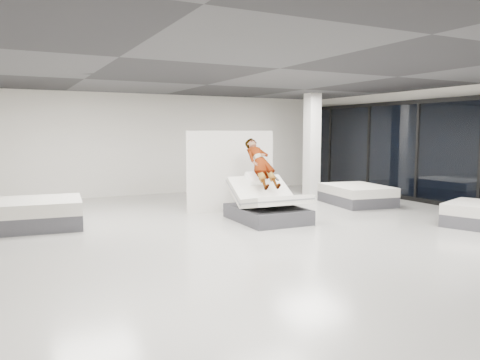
{
  "coord_description": "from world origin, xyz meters",
  "views": [
    {
      "loc": [
        -4.73,
        -7.64,
        2.03
      ],
      "look_at": [
        -0.28,
        1.11,
        1.0
      ],
      "focal_mm": 35.0,
      "sensor_mm": 36.0,
      "label": 1
    }
  ],
  "objects": [
    {
      "name": "flat_bed_right_far",
      "position": [
        4.01,
        2.36,
        0.26
      ],
      "size": [
        1.72,
        2.11,
        0.53
      ],
      "color": "#37363B",
      "rests_on": "floor"
    },
    {
      "name": "person",
      "position": [
        0.57,
        1.7,
        1.12
      ],
      "size": [
        0.61,
        1.33,
        1.42
      ],
      "primitive_type": "imported",
      "rotation": [
        0.72,
        0.0,
        -0.03
      ],
      "color": "slate",
      "rests_on": "hero_bed"
    },
    {
      "name": "room",
      "position": [
        0.0,
        0.0,
        1.6
      ],
      "size": [
        14.0,
        14.04,
        3.2
      ],
      "color": "#A2A099",
      "rests_on": "ground"
    },
    {
      "name": "hero_bed",
      "position": [
        0.56,
        1.39,
        0.34
      ],
      "size": [
        1.45,
        1.88,
        1.08
      ],
      "color": "#37363B",
      "rests_on": "floor"
    },
    {
      "name": "remote",
      "position": [
        0.78,
        1.34,
        0.95
      ],
      "size": [
        0.05,
        0.14,
        0.08
      ],
      "primitive_type": "cube",
      "rotation": [
        0.35,
        0.0,
        -0.03
      ],
      "color": "black",
      "rests_on": "person"
    },
    {
      "name": "flat_bed_left_far",
      "position": [
        -4.33,
        3.0,
        0.3
      ],
      "size": [
        2.32,
        1.84,
        0.6
      ],
      "color": "#37363B",
      "rests_on": "floor"
    },
    {
      "name": "column",
      "position": [
        4.0,
        4.5,
        1.6
      ],
      "size": [
        0.4,
        0.4,
        3.2
      ],
      "primitive_type": "cube",
      "color": "silver",
      "rests_on": "floor"
    },
    {
      "name": "divider_panel",
      "position": [
        0.39,
        2.95,
        1.02
      ],
      "size": [
        2.23,
        0.48,
        2.04
      ],
      "primitive_type": "cube",
      "rotation": [
        0.0,
        0.0,
        -0.17
      ],
      "color": "silver",
      "rests_on": "floor"
    }
  ]
}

